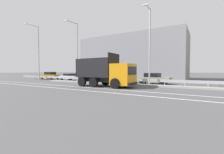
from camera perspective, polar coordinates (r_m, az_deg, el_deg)
The scene contains 16 objects.
ground_plane at distance 16.86m, azimuth -0.99°, elevation -3.65°, with size 320.00×320.00×0.00m, color #4C4C4F.
lane_strip_0 at distance 15.46m, azimuth -6.57°, elevation -4.21°, with size 48.93×0.16×0.01m, color silver.
lane_strip_1 at distance 13.93m, azimuth -11.66°, elevation -4.95°, with size 48.93×0.16×0.01m, color silver.
median_island at distance 19.21m, azimuth 3.37°, elevation -2.66°, with size 26.91×1.10×0.18m, color gray.
median_guardrail at distance 19.97m, azimuth 4.56°, elevation -1.09°, with size 48.93×0.09×0.78m.
dump_truck at distance 16.36m, azimuth -0.29°, elevation 0.74°, with size 6.84×2.74×3.65m.
median_road_sign at distance 18.40m, azimuth 8.21°, elevation 0.49°, with size 0.67×0.16×2.28m.
street_lamp_0 at distance 31.59m, azimuth -26.45°, elevation 9.06°, with size 0.71×2.60×10.12m.
street_lamp_1 at distance 24.00m, azimuth -13.42°, elevation 10.18°, with size 0.70×2.34×9.12m.
street_lamp_2 at distance 18.07m, azimuth 14.05°, elevation 12.28°, with size 0.70×1.80×8.94m.
parked_car_0 at distance 33.66m, azimuth -22.59°, elevation 0.47°, with size 4.57×2.08×1.55m.
parked_car_1 at distance 29.25m, azimuth -15.75°, elevation 0.10°, with size 4.20×2.09×1.27m.
parked_car_2 at distance 25.69m, azimuth -7.92°, elevation -0.09°, with size 4.68×2.17×1.32m.
parked_car_3 at distance 22.84m, azimuth 2.13°, elevation -0.36°, with size 4.19×2.18×1.34m.
parked_car_4 at distance 21.24m, azimuth 15.44°, elevation -0.51°, with size 4.62×2.15×1.48m.
background_building_0 at distance 35.79m, azimuth 7.68°, elevation 7.18°, with size 23.60×9.75×9.60m, color gray.
Camera 1 is at (8.95, -14.19, 1.75)m, focal length 24.00 mm.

